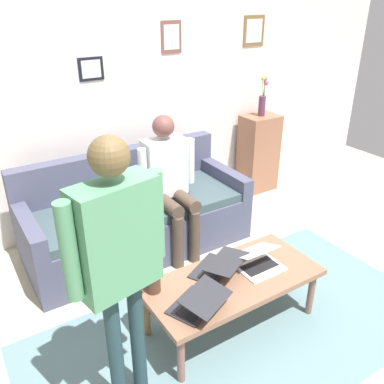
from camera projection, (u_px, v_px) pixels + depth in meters
name	position (u px, v px, depth m)	size (l,w,h in m)	color
ground_plane	(263.00, 337.00, 2.92)	(7.68, 7.68, 0.00)	#B5B497
area_rug	(239.00, 331.00, 2.96)	(2.97, 1.51, 0.01)	slate
back_wall	(123.00, 90.00, 4.00)	(7.04, 0.11, 2.70)	silver
couch	(136.00, 217.00, 3.84)	(2.03, 0.85, 0.88)	#474860
coffee_table	(233.00, 283.00, 2.88)	(1.25, 0.59, 0.41)	#835D45
laptop_left	(259.00, 262.00, 2.95)	(0.32, 0.29, 0.16)	silver
laptop_center	(198.00, 302.00, 2.56)	(0.41, 0.41, 0.15)	#28282D
laptop_right	(217.00, 266.00, 2.90)	(0.45, 0.44, 0.12)	#28282D
french_press	(153.00, 277.00, 2.69)	(0.12, 0.10, 0.24)	#4C3323
side_shelf	(258.00, 153.00, 4.94)	(0.42, 0.32, 0.92)	#8C5A43
flower_vase	(263.00, 98.00, 4.65)	(0.10, 0.09, 0.47)	#582C47
person_standing	(118.00, 250.00, 2.02)	(0.58, 0.26, 1.65)	#22393F
person_seated	(169.00, 179.00, 3.61)	(0.55, 0.51, 1.28)	#4A3A2F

